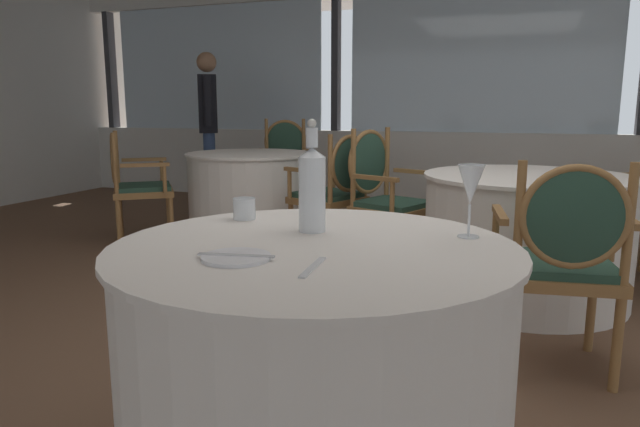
{
  "coord_description": "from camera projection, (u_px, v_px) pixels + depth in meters",
  "views": [
    {
      "loc": [
        0.54,
        -2.64,
        1.12
      ],
      "look_at": [
        -0.01,
        -1.12,
        0.82
      ],
      "focal_mm": 31.97,
      "sensor_mm": 36.0,
      "label": 1
    }
  ],
  "objects": [
    {
      "name": "ground_plane",
      "position": [
        397.0,
        337.0,
        2.83
      ],
      "size": [
        13.77,
        13.77,
        0.0
      ],
      "primitive_type": "plane",
      "color": "brown"
    },
    {
      "name": "window_wall_far",
      "position": [
        475.0,
        113.0,
        6.31
      ],
      "size": [
        10.38,
        0.14,
        2.64
      ],
      "color": "silver",
      "rests_on": "ground_plane"
    },
    {
      "name": "foreground_table",
      "position": [
        315.0,
        366.0,
        1.68
      ],
      "size": [
        1.17,
        1.17,
        0.74
      ],
      "color": "white",
      "rests_on": "ground_plane"
    },
    {
      "name": "side_plate",
      "position": [
        236.0,
        257.0,
        1.46
      ],
      "size": [
        0.18,
        0.18,
        0.01
      ],
      "primitive_type": "cylinder",
      "color": "white",
      "rests_on": "foreground_table"
    },
    {
      "name": "butter_knife",
      "position": [
        236.0,
        255.0,
        1.46
      ],
      "size": [
        0.2,
        0.06,
        0.0
      ],
      "primitive_type": "cube",
      "rotation": [
        0.0,
        0.0,
        0.2
      ],
      "color": "silver",
      "rests_on": "foreground_table"
    },
    {
      "name": "dinner_fork",
      "position": [
        313.0,
        267.0,
        1.38
      ],
      "size": [
        0.03,
        0.18,
        0.0
      ],
      "primitive_type": "cube",
      "rotation": [
        0.0,
        0.0,
        1.64
      ],
      "color": "silver",
      "rests_on": "foreground_table"
    },
    {
      "name": "water_bottle",
      "position": [
        312.0,
        187.0,
        1.76
      ],
      "size": [
        0.08,
        0.08,
        0.35
      ],
      "color": "white",
      "rests_on": "foreground_table"
    },
    {
      "name": "wine_glass",
      "position": [
        471.0,
        186.0,
        1.68
      ],
      "size": [
        0.08,
        0.08,
        0.22
      ],
      "color": "white",
      "rests_on": "foreground_table"
    },
    {
      "name": "water_tumbler",
      "position": [
        244.0,
        209.0,
        1.98
      ],
      "size": [
        0.08,
        0.08,
        0.07
      ],
      "primitive_type": "cylinder",
      "color": "white",
      "rests_on": "foreground_table"
    },
    {
      "name": "background_table_0",
      "position": [
        251.0,
        195.0,
        4.95
      ],
      "size": [
        1.1,
        1.1,
        0.74
      ],
      "color": "white",
      "rests_on": "ground_plane"
    },
    {
      "name": "dining_chair_0_0",
      "position": [
        336.0,
        185.0,
        4.27
      ],
      "size": [
        0.6,
        0.64,
        0.94
      ],
      "rotation": [
        0.0,
        0.0,
        9.03
      ],
      "color": "olive",
      "rests_on": "ground_plane"
    },
    {
      "name": "dining_chair_0_1",
      "position": [
        282.0,
        160.0,
        5.86
      ],
      "size": [
        0.58,
        0.52,
        1.01
      ],
      "rotation": [
        0.0,
        0.0,
        11.12
      ],
      "color": "olive",
      "rests_on": "ground_plane"
    },
    {
      "name": "dining_chair_0_2",
      "position": [
        132.0,
        179.0,
        4.63
      ],
      "size": [
        0.65,
        0.66,
        0.93
      ],
      "rotation": [
        0.0,
        0.0,
        13.22
      ],
      "color": "olive",
      "rests_on": "ground_plane"
    },
    {
      "name": "background_table_2",
      "position": [
        525.0,
        237.0,
        3.36
      ],
      "size": [
        1.21,
        1.21,
        0.74
      ],
      "color": "white",
      "rests_on": "ground_plane"
    },
    {
      "name": "dining_chair_2_1",
      "position": [
        382.0,
        188.0,
        4.0
      ],
      "size": [
        0.6,
        0.63,
        0.98
      ],
      "rotation": [
        0.0,
        0.0,
        5.9
      ],
      "color": "olive",
      "rests_on": "ground_plane"
    },
    {
      "name": "dining_chair_2_2",
      "position": [
        564.0,
        252.0,
        2.34
      ],
      "size": [
        0.58,
        0.52,
        0.92
      ],
      "rotation": [
        0.0,
        0.0,
        7.99
      ],
      "color": "olive",
      "rests_on": "ground_plane"
    },
    {
      "name": "diner_person_0",
      "position": [
        208.0,
        120.0,
        6.42
      ],
      "size": [
        0.35,
        0.47,
        1.73
      ],
      "rotation": [
        0.0,
        0.0,
        0.52
      ],
      "color": "#334770",
      "rests_on": "ground_plane"
    }
  ]
}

